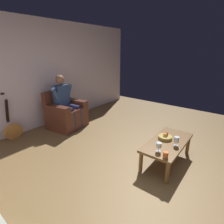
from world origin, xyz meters
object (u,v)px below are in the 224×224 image
person_seated (65,100)px  guitar (13,129)px  wine_glass_far (159,146)px  fruit_bowl (165,137)px  coffee_table (167,144)px  wine_glass_near (177,140)px  candle_jar (166,155)px  armchair (66,114)px

person_seated → guitar: size_ratio=1.27×
person_seated → wine_glass_far: size_ratio=8.76×
wine_glass_far → fruit_bowl: wine_glass_far is taller
person_seated → coffee_table: person_seated is taller
wine_glass_near → candle_jar: wine_glass_near is taller
candle_jar → fruit_bowl: bearing=-157.0°
person_seated → fruit_bowl: size_ratio=5.51×
armchair → candle_jar: 2.72m
armchair → fruit_bowl: 2.47m
coffee_table → wine_glass_far: (0.39, 0.01, 0.15)m
candle_jar → coffee_table: bearing=-161.8°
wine_glass_far → candle_jar: wine_glass_far is taller
fruit_bowl → armchair: bearing=-85.9°
armchair → person_seated: size_ratio=0.71×
person_seated → coffee_table: size_ratio=1.14×
coffee_table → guitar: size_ratio=1.11×
wine_glass_near → wine_glass_far: 0.36m
wine_glass_near → wine_glass_far: bearing=-23.5°
coffee_table → candle_jar: bearing=18.2°
guitar → wine_glass_far: (-0.85, 2.90, 0.27)m
guitar → person_seated: bearing=161.6°
coffee_table → guitar: bearing=-66.9°
wine_glass_far → candle_jar: bearing=60.1°
armchair → guitar: (1.13, -0.35, -0.11)m
person_seated → wine_glass_far: bearing=75.7°
fruit_bowl → wine_glass_near: bearing=62.0°
person_seated → candle_jar: 2.70m
armchair → person_seated: 0.35m
wine_glass_far → fruit_bowl: (-0.45, -0.08, -0.06)m
coffee_table → candle_jar: (0.47, 0.15, 0.10)m
wine_glass_far → fruit_bowl: bearing=-169.6°
wine_glass_far → candle_jar: (0.08, 0.15, -0.06)m
wine_glass_near → wine_glass_far: (0.33, -0.14, -0.00)m
wine_glass_far → armchair: bearing=-96.2°
person_seated → wine_glass_far: person_seated is taller
person_seated → guitar: bearing=-26.3°
person_seated → wine_glass_near: (-0.05, 2.67, -0.19)m
fruit_bowl → candle_jar: fruit_bowl is taller
person_seated → wine_glass_near: 2.68m
wine_glass_near → candle_jar: (0.42, 0.00, -0.06)m
armchair → guitar: guitar is taller
person_seated → wine_glass_far: (0.28, 2.52, -0.19)m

